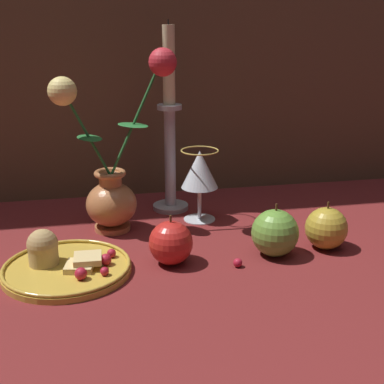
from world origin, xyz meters
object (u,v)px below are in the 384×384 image
object	(u,v)px
plate_with_pastries	(63,264)
apple_near_glass	(171,243)
apple_at_table_edge	(326,228)
apple_beside_vase	(275,233)
vase	(112,176)
wine_glass	(200,172)
candlestick	(170,134)

from	to	relation	value
plate_with_pastries	apple_near_glass	distance (m)	0.18
apple_at_table_edge	apple_beside_vase	bearing A→B (deg)	-174.34
apple_beside_vase	vase	bearing A→B (deg)	147.65
plate_with_pastries	apple_at_table_edge	xyz separation A→B (m)	(0.47, 0.01, 0.02)
apple_at_table_edge	apple_near_glass	bearing A→B (deg)	-178.46
wine_glass	apple_beside_vase	world-z (taller)	wine_glass
apple_near_glass	apple_at_table_edge	world-z (taller)	apple_at_table_edge
apple_near_glass	apple_at_table_edge	distance (m)	0.29
wine_glass	plate_with_pastries	bearing A→B (deg)	-144.88
vase	apple_beside_vase	xyz separation A→B (m)	(0.27, -0.17, -0.07)
wine_glass	apple_beside_vase	xyz separation A→B (m)	(0.09, -0.20, -0.06)
plate_with_pastries	vase	bearing A→B (deg)	60.84
vase	wine_glass	bearing A→B (deg)	7.50
apple_beside_vase	apple_at_table_edge	xyz separation A→B (m)	(0.10, 0.01, -0.00)
wine_glass	apple_beside_vase	bearing A→B (deg)	-64.49
wine_glass	vase	bearing A→B (deg)	-172.50
vase	apple_at_table_edge	xyz separation A→B (m)	(0.37, -0.16, -0.07)
apple_near_glass	wine_glass	bearing A→B (deg)	64.66
candlestick	apple_near_glass	xyz separation A→B (m)	(-0.04, -0.27, -0.13)
plate_with_pastries	candlestick	size ratio (longest dim) A/B	0.53
wine_glass	apple_near_glass	world-z (taller)	wine_glass
vase	apple_near_glass	bearing A→B (deg)	-62.89
plate_with_pastries	apple_beside_vase	bearing A→B (deg)	-0.67
vase	apple_at_table_edge	bearing A→B (deg)	-23.47
apple_beside_vase	wine_glass	bearing A→B (deg)	115.51
wine_glass	candlestick	world-z (taller)	candlestick
candlestick	apple_at_table_edge	world-z (taller)	candlestick
wine_glass	candlestick	size ratio (longest dim) A/B	0.37
candlestick	apple_at_table_edge	distance (m)	0.38
wine_glass	apple_at_table_edge	distance (m)	0.28
vase	apple_near_glass	distance (m)	0.20
plate_with_pastries	wine_glass	size ratio (longest dim) A/B	1.42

